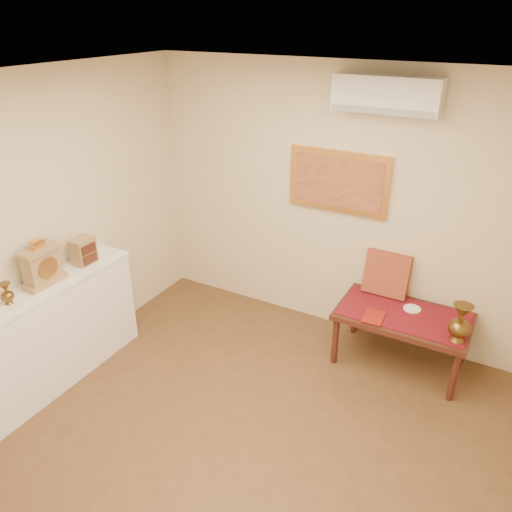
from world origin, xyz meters
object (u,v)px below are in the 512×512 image
Objects in this scene: display_ledge at (39,342)px; mantel_clock at (42,266)px; wooden_chest at (83,251)px; low_table at (403,320)px; brass_urn_tall at (461,319)px.

display_ledge is 4.93× the size of mantel_clock.
low_table is (2.68, 1.24, -0.62)m from wooden_chest.
display_ledge is at bearing -144.90° from low_table.
brass_urn_tall is 0.60m from low_table.
display_ledge is at bearing -151.98° from brass_urn_tall.
wooden_chest is at bearing 89.93° from mantel_clock.
brass_urn_tall is 3.53m from mantel_clock.
mantel_clock is (-0.01, 0.19, 0.66)m from display_ledge.
wooden_chest reaches higher than display_ledge.
mantel_clock is 1.68× the size of wooden_chest.
display_ledge is 0.69m from mantel_clock.
brass_urn_tall is at bearing 18.30° from wooden_chest.
low_table is at bearing 32.24° from mantel_clock.
brass_urn_tall is 3.36m from wooden_chest.
mantel_clock is 0.45m from wooden_chest.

